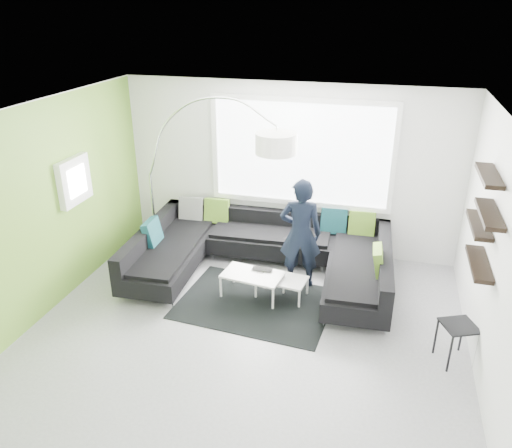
# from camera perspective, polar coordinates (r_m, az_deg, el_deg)

# --- Properties ---
(ground) EXTENTS (5.50, 5.50, 0.00)m
(ground) POSITION_cam_1_polar(r_m,az_deg,el_deg) (6.65, -1.07, -11.96)
(ground) COLOR gray
(ground) RESTS_ON ground
(room_shell) EXTENTS (5.54, 5.04, 2.82)m
(room_shell) POSITION_cam_1_polar(r_m,az_deg,el_deg) (5.94, -0.30, 3.38)
(room_shell) COLOR silver
(room_shell) RESTS_ON ground
(sectional_sofa) EXTENTS (3.90, 2.52, 0.82)m
(sectional_sofa) POSITION_cam_1_polar(r_m,az_deg,el_deg) (7.58, 0.64, -3.79)
(sectional_sofa) COLOR black
(sectional_sofa) RESTS_ON ground
(rug) EXTENTS (2.21, 1.68, 0.01)m
(rug) POSITION_cam_1_polar(r_m,az_deg,el_deg) (7.14, -0.10, -9.03)
(rug) COLOR black
(rug) RESTS_ON ground
(coffee_table) EXTENTS (1.16, 0.77, 0.36)m
(coffee_table) POSITION_cam_1_polar(r_m,az_deg,el_deg) (7.22, 1.26, -7.01)
(coffee_table) COLOR white
(coffee_table) RESTS_ON ground
(arc_lamp) EXTENTS (2.71, 1.63, 2.69)m
(arc_lamp) POSITION_cam_1_polar(r_m,az_deg,el_deg) (8.27, -12.02, 5.52)
(arc_lamp) COLOR silver
(arc_lamp) RESTS_ON ground
(side_table) EXTENTS (0.49, 0.49, 0.51)m
(side_table) POSITION_cam_1_polar(r_m,az_deg,el_deg) (6.44, 21.89, -12.51)
(side_table) COLOR black
(side_table) RESTS_ON ground
(person) EXTENTS (0.72, 0.57, 1.67)m
(person) POSITION_cam_1_polar(r_m,az_deg,el_deg) (7.25, 5.11, -1.09)
(person) COLOR black
(person) RESTS_ON ground
(laptop) EXTENTS (0.30, 0.19, 0.02)m
(laptop) POSITION_cam_1_polar(r_m,az_deg,el_deg) (7.19, 0.62, -5.39)
(laptop) COLOR black
(laptop) RESTS_ON coffee_table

